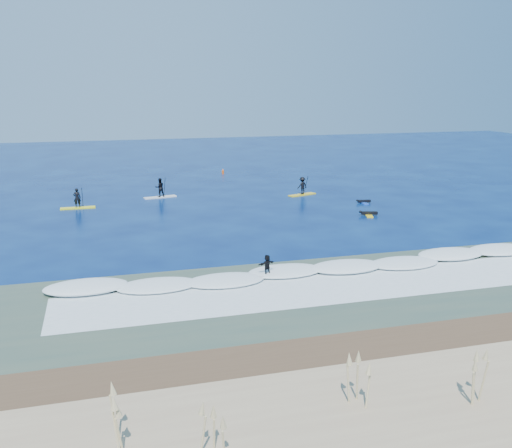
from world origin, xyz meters
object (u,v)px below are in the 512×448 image
object	(u,v)px
prone_paddler_far	(363,202)
marker_buoy	(223,172)
sup_paddler_left	(77,201)
sup_paddler_center	(160,189)
prone_paddler_near	(368,214)
wave_surfer	(267,266)
sup_paddler_right	(302,187)

from	to	relation	value
prone_paddler_far	marker_buoy	size ratio (longest dim) A/B	2.67
sup_paddler_left	sup_paddler_center	xyz separation A→B (m)	(8.12, 3.19, 0.18)
prone_paddler_near	marker_buoy	bearing A→B (deg)	32.12
sup_paddler_left	wave_surfer	size ratio (longest dim) A/B	1.69
sup_paddler_left	prone_paddler_far	size ratio (longest dim) A/B	1.71
prone_paddler_near	wave_surfer	bearing A→B (deg)	151.75
sup_paddler_right	prone_paddler_far	distance (m)	7.12
sup_paddler_right	prone_paddler_near	size ratio (longest dim) A/B	1.51
prone_paddler_near	wave_surfer	world-z (taller)	wave_surfer
marker_buoy	sup_paddler_right	bearing A→B (deg)	-72.72
sup_paddler_right	sup_paddler_center	bearing A→B (deg)	150.26
sup_paddler_center	sup_paddler_right	world-z (taller)	sup_paddler_center
sup_paddler_right	marker_buoy	bearing A→B (deg)	87.81
prone_paddler_near	wave_surfer	xyz separation A→B (m)	(-13.63, -13.83, 0.62)
sup_paddler_center	marker_buoy	world-z (taller)	sup_paddler_center
sup_paddler_right	wave_surfer	bearing A→B (deg)	-133.99
wave_surfer	prone_paddler_far	bearing A→B (deg)	30.04
wave_surfer	marker_buoy	xyz separation A→B (m)	(6.04, 40.66, -0.46)
sup_paddler_right	marker_buoy	distance (m)	17.08
sup_paddler_left	marker_buoy	bearing A→B (deg)	42.93
sup_paddler_left	prone_paddler_near	bearing A→B (deg)	-22.09
sup_paddler_right	wave_surfer	size ratio (longest dim) A/B	1.73
sup_paddler_right	prone_paddler_far	world-z (taller)	sup_paddler_right
prone_paddler_far	wave_surfer	bearing A→B (deg)	145.96
marker_buoy	wave_surfer	bearing A→B (deg)	-98.46
wave_surfer	prone_paddler_near	bearing A→B (deg)	25.01
sup_paddler_left	prone_paddler_far	bearing A→B (deg)	-10.92
prone_paddler_near	sup_paddler_center	bearing A→B (deg)	68.86
sup_paddler_right	prone_paddler_near	xyz separation A→B (m)	(2.52, -10.53, -0.73)
sup_paddler_left	wave_surfer	bearing A→B (deg)	-64.39
sup_paddler_left	marker_buoy	size ratio (longest dim) A/B	4.56
sup_paddler_left	sup_paddler_center	size ratio (longest dim) A/B	0.93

